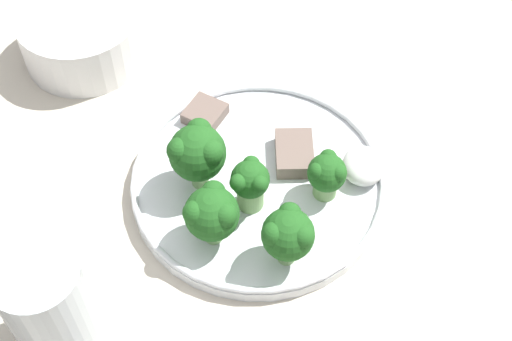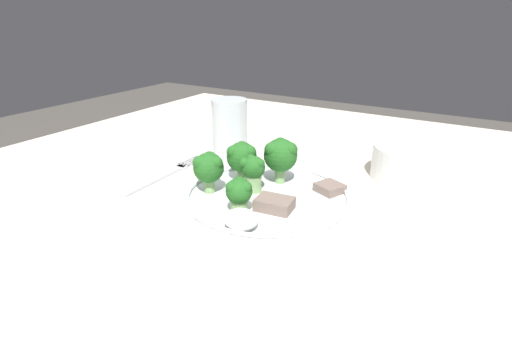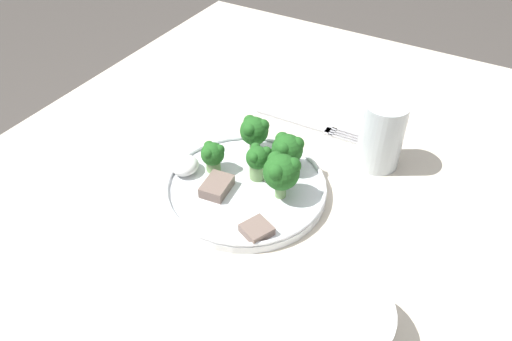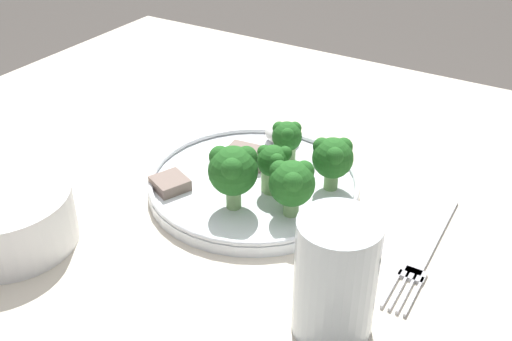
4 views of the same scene
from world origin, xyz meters
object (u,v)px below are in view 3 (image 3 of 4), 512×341
(dinner_plate, at_px, (246,188))
(drinking_glass, at_px, (381,138))
(fork, at_px, (307,124))
(cream_bowl, at_px, (332,324))

(dinner_plate, height_order, drinking_glass, drinking_glass)
(dinner_plate, xyz_separation_m, fork, (-0.19, 0.00, -0.01))
(fork, distance_m, drinking_glass, 0.15)
(drinking_glass, bearing_deg, fork, -105.05)
(dinner_plate, xyz_separation_m, drinking_glass, (-0.16, 0.14, 0.04))
(cream_bowl, distance_m, drinking_glass, 0.32)
(dinner_plate, bearing_deg, drinking_glass, 138.63)
(drinking_glass, bearing_deg, dinner_plate, -41.37)
(dinner_plate, distance_m, cream_bowl, 0.25)
(dinner_plate, relative_size, cream_bowl, 1.85)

